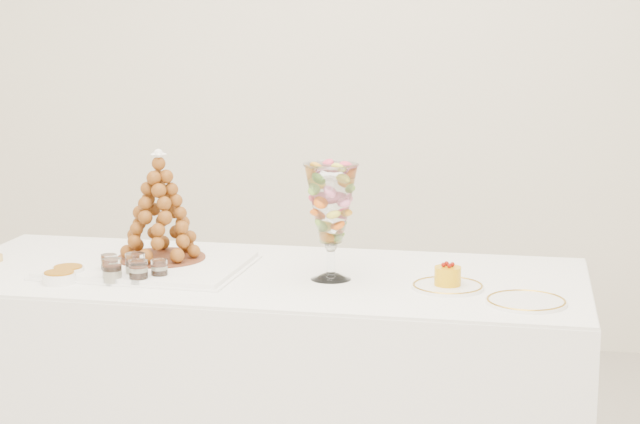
# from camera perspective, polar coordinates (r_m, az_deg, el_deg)

# --- Properties ---
(buffet_table) EXTENTS (1.95, 0.89, 0.72)m
(buffet_table) POSITION_cam_1_polar(r_m,az_deg,el_deg) (3.28, -3.03, -9.42)
(buffet_table) COLOR white
(buffet_table) RESTS_ON ground
(lace_tray) EXTENTS (0.61, 0.48, 0.02)m
(lace_tray) POSITION_cam_1_polar(r_m,az_deg,el_deg) (3.27, -9.14, -2.83)
(lace_tray) COLOR white
(lace_tray) RESTS_ON buffet_table
(macaron_vase) EXTENTS (0.15, 0.15, 0.34)m
(macaron_vase) POSITION_cam_1_polar(r_m,az_deg,el_deg) (3.06, 0.59, 0.37)
(macaron_vase) COLOR white
(macaron_vase) RESTS_ON buffet_table
(cake_plate) EXTENTS (0.20, 0.20, 0.01)m
(cake_plate) POSITION_cam_1_polar(r_m,az_deg,el_deg) (3.02, 6.83, -3.98)
(cake_plate) COLOR white
(cake_plate) RESTS_ON buffet_table
(spare_plate) EXTENTS (0.22, 0.22, 0.01)m
(spare_plate) POSITION_cam_1_polar(r_m,az_deg,el_deg) (2.90, 10.94, -4.73)
(spare_plate) COLOR white
(spare_plate) RESTS_ON buffet_table
(verrine_a) EXTENTS (0.05, 0.05, 0.06)m
(verrine_a) POSITION_cam_1_polar(r_m,az_deg,el_deg) (3.20, -11.19, -2.78)
(verrine_a) COLOR white
(verrine_a) RESTS_ON buffet_table
(verrine_b) EXTENTS (0.06, 0.06, 0.08)m
(verrine_b) POSITION_cam_1_polar(r_m,az_deg,el_deg) (3.14, -9.82, -2.87)
(verrine_b) COLOR white
(verrine_b) RESTS_ON buffet_table
(verrine_c) EXTENTS (0.05, 0.05, 0.06)m
(verrine_c) POSITION_cam_1_polar(r_m,az_deg,el_deg) (3.10, -8.57, -3.10)
(verrine_c) COLOR white
(verrine_c) RESTS_ON buffet_table
(verrine_d) EXTENTS (0.07, 0.07, 0.07)m
(verrine_d) POSITION_cam_1_polar(r_m,az_deg,el_deg) (3.10, -11.03, -3.12)
(verrine_d) COLOR white
(verrine_d) RESTS_ON buffet_table
(verrine_e) EXTENTS (0.06, 0.06, 0.07)m
(verrine_e) POSITION_cam_1_polar(r_m,az_deg,el_deg) (3.07, -9.66, -3.21)
(verrine_e) COLOR white
(verrine_e) RESTS_ON buffet_table
(ramekin_back) EXTENTS (0.09, 0.09, 0.03)m
(ramekin_back) POSITION_cam_1_polar(r_m,az_deg,el_deg) (3.21, -13.28, -3.14)
(ramekin_back) COLOR white
(ramekin_back) RESTS_ON buffet_table
(ramekin_front) EXTENTS (0.10, 0.10, 0.03)m
(ramekin_front) POSITION_cam_1_polar(r_m,az_deg,el_deg) (3.14, -13.73, -3.44)
(ramekin_front) COLOR white
(ramekin_front) RESTS_ON buffet_table
(croquembouche) EXTENTS (0.28, 0.28, 0.34)m
(croquembouche) POSITION_cam_1_polar(r_m,az_deg,el_deg) (3.28, -8.54, 0.33)
(croquembouche) COLOR brown
(croquembouche) RESTS_ON lace_tray
(mousse_cake) EXTENTS (0.07, 0.07, 0.07)m
(mousse_cake) POSITION_cam_1_polar(r_m,az_deg,el_deg) (3.01, 6.82, -3.39)
(mousse_cake) COLOR #E4A40A
(mousse_cake) RESTS_ON cake_plate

